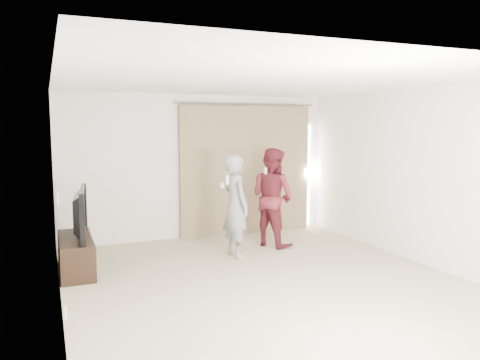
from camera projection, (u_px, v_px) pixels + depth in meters
name	position (u px, v px, depth m)	size (l,w,h in m)	color
floor	(264.00, 281.00, 6.16)	(5.50, 5.50, 0.00)	#BAAB8B
wall_back	(200.00, 166.00, 8.53)	(5.00, 0.04, 2.60)	white
wall_left	(57.00, 194.00, 5.06)	(0.04, 5.50, 2.60)	white
ceiling	(266.00, 81.00, 5.86)	(5.00, 5.50, 0.01)	white
curtain	(247.00, 170.00, 8.83)	(2.80, 0.11, 2.46)	#8F7A58
tv_console	(76.00, 255.00, 6.54)	(0.44, 1.27, 0.49)	black
tv	(74.00, 213.00, 6.48)	(1.20, 0.16, 0.69)	black
scratching_post	(85.00, 247.00, 7.15)	(0.36, 0.36, 0.48)	tan
person_man	(236.00, 206.00, 7.23)	(0.44, 0.62, 1.60)	gray
person_woman	(272.00, 197.00, 7.94)	(0.91, 1.00, 1.67)	maroon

